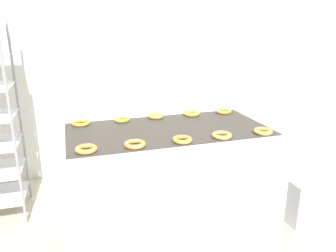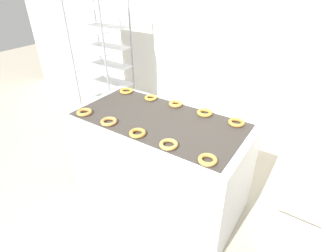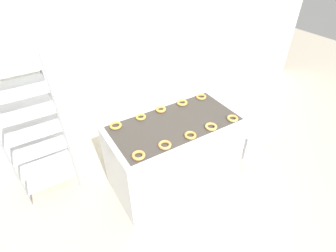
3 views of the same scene
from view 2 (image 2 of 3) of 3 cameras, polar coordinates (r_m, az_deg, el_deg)
name	(u,v)px [view 2 (image 2 of 3)]	position (r m, az deg, el deg)	size (l,w,h in m)	color
ground_plane	(117,244)	(2.50, -11.00, -23.98)	(14.00, 14.00, 0.00)	#B2A893
wall_back	(230,32)	(3.33, 13.25, 19.32)	(8.00, 0.05, 2.80)	silver
fryer_machine	(159,162)	(2.50, -1.89, -7.78)	(1.57, 0.80, 0.93)	silver
baking_rack_cart	(104,67)	(3.65, -13.78, 12.37)	(0.62, 0.50, 1.80)	gray
glaze_bin	(287,252)	(2.36, 24.52, -23.67)	(0.38, 0.33, 0.39)	silver
donut_near_leftmost	(84,112)	(2.43, -17.74, 2.88)	(0.13, 0.13, 0.03)	#C68740
donut_near_left	(109,122)	(2.22, -12.77, 0.95)	(0.14, 0.14, 0.03)	#CE8745
donut_near_center	(138,133)	(2.03, -6.66, -1.53)	(0.13, 0.13, 0.03)	#BB8439
donut_near_right	(169,144)	(1.89, 0.14, -4.03)	(0.14, 0.14, 0.03)	tan
donut_near_rightmost	(208,160)	(1.77, 8.63, -7.27)	(0.13, 0.13, 0.03)	#BD8D41
donut_far_leftmost	(126,91)	(2.78, -9.05, 7.55)	(0.14, 0.14, 0.03)	gold
donut_far_left	(151,98)	(2.59, -3.76, 6.14)	(0.12, 0.12, 0.03)	gold
donut_far_center	(176,104)	(2.46, 1.69, 4.84)	(0.13, 0.13, 0.03)	gold
donut_far_right	(205,113)	(2.32, 8.01, 2.89)	(0.14, 0.14, 0.03)	gold
donut_far_rightmost	(236,122)	(2.23, 14.67, 0.76)	(0.13, 0.13, 0.03)	gold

